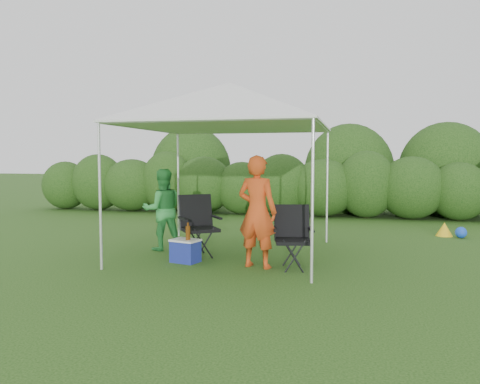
% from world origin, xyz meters
% --- Properties ---
extents(ground, '(70.00, 70.00, 0.00)m').
position_xyz_m(ground, '(0.00, 0.00, 0.00)').
color(ground, '#335C1C').
extents(hedge, '(15.40, 1.53, 1.80)m').
position_xyz_m(hedge, '(0.11, 6.00, 0.82)').
color(hedge, '#284D18').
rests_on(hedge, ground).
extents(canopy, '(3.10, 3.10, 2.83)m').
position_xyz_m(canopy, '(0.00, 0.50, 2.46)').
color(canopy, silver).
rests_on(canopy, ground).
extents(chair_right, '(0.65, 0.61, 0.91)m').
position_xyz_m(chair_right, '(1.15, -0.21, 0.52)').
color(chair_right, black).
rests_on(chair_right, ground).
extents(chair_left, '(0.79, 0.78, 1.00)m').
position_xyz_m(chair_left, '(-0.48, 0.29, 0.56)').
color(chair_left, black).
rests_on(chair_left, ground).
extents(man, '(0.67, 0.52, 1.64)m').
position_xyz_m(man, '(0.64, -0.31, 0.82)').
color(man, '#D74718').
rests_on(man, ground).
extents(woman, '(0.87, 0.82, 1.41)m').
position_xyz_m(woman, '(-1.23, 0.57, 0.71)').
color(woman, green).
rests_on(woman, ground).
extents(cooler, '(0.49, 0.40, 0.35)m').
position_xyz_m(cooler, '(-0.50, -0.25, 0.18)').
color(cooler, navy).
rests_on(cooler, ground).
extents(bottle, '(0.07, 0.07, 0.27)m').
position_xyz_m(bottle, '(-0.44, -0.29, 0.49)').
color(bottle, '#592D0C').
rests_on(bottle, cooler).
extents(lawn_toy, '(0.56, 0.47, 0.28)m').
position_xyz_m(lawn_toy, '(3.88, 3.27, 0.13)').
color(lawn_toy, yellow).
rests_on(lawn_toy, ground).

